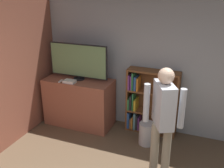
% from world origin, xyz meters
% --- Properties ---
extents(wall_back, '(6.46, 0.06, 2.70)m').
position_xyz_m(wall_back, '(0.00, 2.89, 1.35)').
color(wall_back, '#9EA3A8').
rests_on(wall_back, ground_plane).
extents(wall_side_brick, '(0.06, 4.46, 2.70)m').
position_xyz_m(wall_side_brick, '(-2.26, 1.43, 1.35)').
color(wall_side_brick, '#93513D').
rests_on(wall_side_brick, ground_plane).
extents(tv_ledge, '(1.39, 0.63, 0.99)m').
position_xyz_m(tv_ledge, '(-1.42, 2.46, 0.50)').
color(tv_ledge, '#93513D').
rests_on(tv_ledge, ground_plane).
extents(television, '(1.23, 0.22, 0.73)m').
position_xyz_m(television, '(-1.42, 2.50, 1.37)').
color(television, black).
rests_on(television, tv_ledge).
extents(game_console, '(0.23, 0.16, 0.05)m').
position_xyz_m(game_console, '(-1.50, 2.26, 1.02)').
color(game_console, white).
rests_on(game_console, tv_ledge).
extents(remote_loose, '(0.05, 0.14, 0.02)m').
position_xyz_m(remote_loose, '(-1.70, 2.24, 1.00)').
color(remote_loose, white).
rests_on(remote_loose, tv_ledge).
extents(bookshelf, '(1.00, 0.28, 1.29)m').
position_xyz_m(bookshelf, '(-0.04, 2.71, 0.62)').
color(bookshelf, brown).
rests_on(bookshelf, ground_plane).
extents(person, '(0.60, 0.51, 1.74)m').
position_xyz_m(person, '(0.48, 1.52, 1.04)').
color(person, gray).
rests_on(person, ground_plane).
extents(waste_bin, '(0.29, 0.29, 0.42)m').
position_xyz_m(waste_bin, '(0.09, 2.24, 0.21)').
color(waste_bin, '#B7B7BC').
rests_on(waste_bin, ground_plane).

